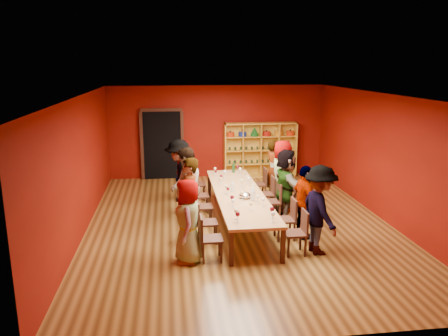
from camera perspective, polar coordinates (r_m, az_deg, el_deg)
The scene contains 52 objects.
room_shell at distance 9.97m, azimuth 2.00°, elevation 0.84°, with size 7.10×9.10×3.04m.
tasting_table at distance 10.17m, azimuth 1.97°, elevation -3.57°, with size 1.10×4.50×0.75m.
doorway at distance 14.27m, azimuth -8.06°, elevation 3.04°, with size 1.40×0.17×2.30m.
shelving_unit at distance 14.48m, azimuth 4.71°, elevation 2.73°, with size 2.40×0.40×1.80m.
chair_person_left_0 at distance 8.40m, azimuth -2.21°, elevation -8.84°, with size 0.42×0.42×0.89m.
person_left_0 at distance 8.26m, azimuth -4.74°, elevation -6.93°, with size 0.79×0.43×1.62m, color beige.
chair_person_left_1 at distance 9.21m, azimuth -2.70°, elevation -6.77°, with size 0.42×0.42×0.89m.
person_left_1 at distance 9.06m, azimuth -4.62°, elevation -4.35°, with size 0.67×0.49×1.83m, color tan.
chair_person_left_2 at distance 10.20m, azimuth -3.17°, elevation -4.75°, with size 0.42×0.42×0.89m.
person_left_2 at distance 10.05m, azimuth -5.01°, elevation -2.49°, with size 0.90×0.49×1.85m, color #5988B8.
chair_person_left_3 at distance 11.03m, azimuth -3.50°, elevation -3.33°, with size 0.42×0.42×0.89m.
person_left_3 at distance 10.89m, azimuth -5.84°, elevation -1.18°, with size 1.21×0.50×1.87m, color #47474C.
chair_person_left_4 at distance 12.05m, azimuth -3.84°, elevation -1.87°, with size 0.42×0.42×0.89m.
person_left_4 at distance 11.95m, azimuth -5.37°, elevation -0.31°, with size 0.99×0.45×1.69m, color pink.
chair_person_right_0 at distance 8.79m, azimuth 9.77°, elevation -7.98°, with size 0.42×0.42×0.89m.
person_right_0 at distance 8.78m, azimuth 12.41°, elevation -5.38°, with size 1.15×0.48×1.79m, color #45454A.
chair_person_right_1 at distance 9.48m, azimuth 8.42°, elevation -6.31°, with size 0.42×0.42×0.89m.
person_right_1 at distance 9.48m, azimuth 10.46°, elevation -4.45°, with size 0.94×0.43×1.60m, color #6184C7.
chair_person_right_2 at distance 10.63m, azimuth 6.62°, elevation -4.05°, with size 0.42×0.42×0.89m.
person_right_2 at distance 10.59m, azimuth 8.10°, elevation -2.10°, with size 1.60×0.46×1.72m, color #5C81BE.
chair_person_right_3 at distance 11.22m, azimuth 5.85°, elevation -3.08°, with size 0.42×0.42×0.89m.
person_right_3 at distance 11.19m, azimuth 7.61°, elevation -0.99°, with size 0.89×0.48×1.81m, color #CD898D.
chair_person_right_4 at distance 12.10m, azimuth 4.85°, elevation -1.82°, with size 0.42×0.42×0.89m.
person_right_4 at distance 12.09m, azimuth 6.44°, elevation -0.22°, with size 0.61×0.44×1.67m, color #47474C.
wine_glass_0 at distance 10.86m, azimuth 3.26°, elevation -1.47°, with size 0.07×0.07×0.18m.
wine_glass_1 at distance 10.28m, azimuth 3.80°, elevation -2.35°, with size 0.07×0.07×0.18m.
wine_glass_2 at distance 8.28m, azimuth 1.80°, elevation -6.09°, with size 0.09×0.09×0.22m.
wine_glass_3 at distance 9.45m, azimuth 4.44°, elevation -3.83°, with size 0.07×0.07×0.18m.
wine_glass_4 at distance 8.36m, azimuth 6.40°, elevation -6.03°, with size 0.09×0.09×0.21m.
wine_glass_5 at distance 11.61m, azimuth -1.09°, elevation -0.47°, with size 0.07×0.07×0.18m.
wine_glass_6 at distance 9.12m, azimuth 1.19°, elevation -4.38°, with size 0.07×0.07×0.19m.
wine_glass_7 at distance 10.02m, azimuth 0.54°, elevation -2.77°, with size 0.07×0.07×0.18m.
wine_glass_8 at distance 11.76m, azimuth 2.13°, elevation -0.19°, with size 0.08×0.08×0.21m.
wine_glass_9 at distance 9.62m, azimuth 2.39°, elevation -3.34°, with size 0.08×0.08×0.21m.
wine_glass_10 at distance 11.02m, azimuth 3.09°, elevation -1.23°, with size 0.07×0.07×0.19m.
wine_glass_11 at distance 11.09m, azimuth -0.38°, elevation -1.11°, with size 0.07×0.07×0.18m.
wine_glass_12 at distance 10.81m, azimuth -0.46°, elevation -1.47°, with size 0.08×0.08×0.19m.
wine_glass_13 at distance 11.88m, azimuth -1.17°, elevation -0.12°, with size 0.07×0.07×0.19m.
wine_glass_14 at distance 10.55m, azimuth 2.34°, elevation -1.76°, with size 0.09×0.09×0.22m.
wine_glass_15 at distance 10.08m, azimuth 3.75°, elevation -2.68°, with size 0.07×0.07×0.18m.
wine_glass_16 at distance 10.09m, azimuth 0.34°, elevation -2.51°, with size 0.08×0.08×0.21m.
wine_glass_17 at distance 8.46m, azimuth 1.61°, elevation -5.69°, with size 0.09×0.09×0.21m.
wine_glass_18 at distance 9.25m, azimuth 5.13°, elevation -4.17°, with size 0.08×0.08×0.19m.
wine_glass_19 at distance 9.31m, azimuth 1.07°, elevation -3.88°, with size 0.09×0.09×0.21m.
wine_glass_20 at distance 8.59m, azimuth 6.29°, elevation -5.43°, with size 0.09×0.09×0.22m.
wine_glass_21 at distance 11.42m, azimuth 0.09°, elevation -0.56°, with size 0.09×0.09×0.22m.
wine_glass_22 at distance 8.96m, azimuth 3.55°, elevation -4.77°, with size 0.07×0.07×0.18m.
wine_glass_23 at distance 12.05m, azimuth 1.78°, elevation 0.10°, with size 0.08×0.08×0.19m.
spittoon_bowl at distance 9.77m, azimuth 2.77°, elevation -3.60°, with size 0.27×0.27×0.15m, color silver.
carafe_a at distance 10.23m, azimuth 1.12°, elevation -2.56°, with size 0.11×0.11×0.23m.
carafe_b at distance 9.61m, azimuth 3.76°, elevation -3.58°, with size 0.12×0.12×0.26m.
wine_bottle at distance 12.02m, azimuth 1.25°, elevation -0.01°, with size 0.09×0.09×0.32m.
Camera 1 is at (-1.57, -9.60, 3.70)m, focal length 35.00 mm.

